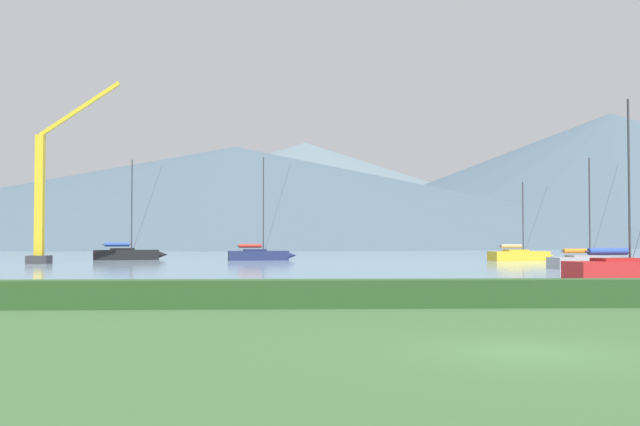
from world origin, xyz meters
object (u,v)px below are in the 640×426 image
Objects in this scene: sailboat_slip_4 at (259,254)px; sailboat_slip_6 at (623,268)px; sailboat_slip_0 at (127,254)px; sailboat_slip_2 at (586,261)px; dock_crane at (44,204)px; sailboat_slip_5 at (520,255)px.

sailboat_slip_6 is at bearing -68.08° from sailboat_slip_4.
sailboat_slip_4 is at bearing -23.86° from sailboat_slip_0.
sailboat_slip_2 is 50.27m from dock_crane.
sailboat_slip_5 is 0.77× the size of sailboat_slip_6.
sailboat_slip_0 reaches higher than sailboat_slip_2.
dock_crane is at bearing -162.68° from sailboat_slip_4.
sailboat_slip_6 reaches higher than sailboat_slip_5.
sailboat_slip_4 is 45.83m from sailboat_slip_6.
sailboat_slip_2 is (42.77, -25.98, -0.12)m from sailboat_slip_0.
sailboat_slip_4 is 0.65× the size of dock_crane.
sailboat_slip_0 is 15.29m from sailboat_slip_4.
sailboat_slip_5 is (43.72, -5.01, -0.08)m from sailboat_slip_0.
sailboat_slip_5 is at bearing 70.41° from sailboat_slip_6.
sailboat_slip_4 is at bearing 126.66° from sailboat_slip_2.
sailboat_slip_6 is at bearing -110.10° from sailboat_slip_5.
sailboat_slip_0 is at bearing 121.06° from sailboat_slip_6.
sailboat_slip_0 is 1.25× the size of sailboat_slip_2.
dock_crane is (-48.19, 13.29, 5.24)m from sailboat_slip_2.
sailboat_slip_6 is at bearing -116.57° from sailboat_slip_2.
sailboat_slip_2 is 0.51× the size of dock_crane.
sailboat_slip_5 is at bearing 8.88° from dock_crane.
dock_crane is at bearing 134.88° from sailboat_slip_6.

